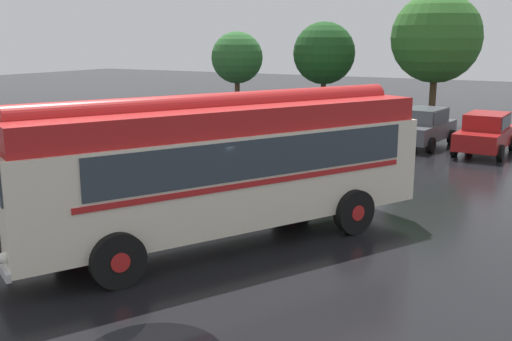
{
  "coord_description": "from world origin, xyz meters",
  "views": [
    {
      "loc": [
        7.67,
        -11.43,
        4.69
      ],
      "look_at": [
        0.31,
        1.45,
        1.4
      ],
      "focal_mm": 42.0,
      "sensor_mm": 36.0,
      "label": 1
    }
  ],
  "objects": [
    {
      "name": "car_near_left",
      "position": [
        -4.94,
        14.94,
        0.85
      ],
      "size": [
        2.06,
        4.25,
        1.66
      ],
      "color": "#144C28",
      "rests_on": "ground"
    },
    {
      "name": "vintage_bus",
      "position": [
        0.31,
        -0.06,
        1.89
      ],
      "size": [
        6.8,
        10.09,
        3.49
      ],
      "color": "silver",
      "rests_on": "ground"
    },
    {
      "name": "tree_left_of_centre",
      "position": [
        -6.21,
        20.46,
        3.8
      ],
      "size": [
        3.55,
        3.51,
        5.61
      ],
      "color": "#4C3823",
      "rests_on": "ground"
    },
    {
      "name": "ground_plane",
      "position": [
        0.0,
        0.0,
        0.0
      ],
      "size": [
        120.0,
        120.0,
        0.0
      ],
      "primitive_type": "plane",
      "color": "black"
    },
    {
      "name": "car_far_right",
      "position": [
        3.77,
        14.57,
        0.85
      ],
      "size": [
        2.09,
        4.27,
        1.66
      ],
      "color": "maroon",
      "rests_on": "ground"
    },
    {
      "name": "car_mid_right",
      "position": [
        1.07,
        15.04,
        0.85
      ],
      "size": [
        2.28,
        4.35,
        1.66
      ],
      "color": "#4C5156",
      "rests_on": "ground"
    },
    {
      "name": "tree_centre",
      "position": [
        0.08,
        21.35,
        4.79
      ],
      "size": [
        4.74,
        4.74,
        7.08
      ],
      "color": "#4C3823",
      "rests_on": "ground"
    },
    {
      "name": "traffic_cone",
      "position": [
        -2.87,
        -3.62,
        0.28
      ],
      "size": [
        0.36,
        0.36,
        0.55
      ],
      "primitive_type": "cone",
      "color": "orange",
      "rests_on": "ground"
    },
    {
      "name": "car_mid_left",
      "position": [
        -2.0,
        14.98,
        0.85
      ],
      "size": [
        2.16,
        4.3,
        1.66
      ],
      "color": "#144C28",
      "rests_on": "ground"
    },
    {
      "name": "tree_far_left",
      "position": [
        -11.37,
        19.54,
        3.52
      ],
      "size": [
        3.07,
        3.07,
        5.09
      ],
      "color": "#4C3823",
      "rests_on": "ground"
    }
  ]
}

